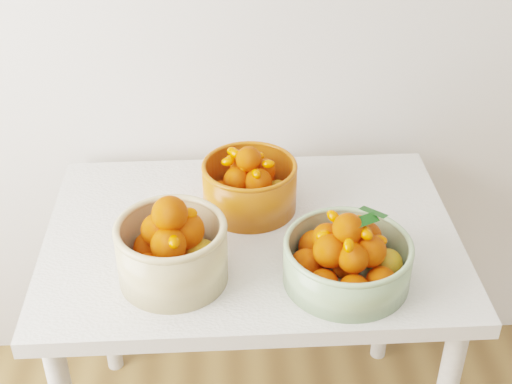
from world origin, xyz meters
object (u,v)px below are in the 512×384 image
(bowl_cream, at_px, (172,249))
(bowl_green, at_px, (347,258))
(bowl_orange, at_px, (250,185))
(table, at_px, (252,262))

(bowl_cream, height_order, bowl_green, bowl_cream)
(bowl_cream, bearing_deg, bowl_orange, 55.77)
(bowl_orange, bearing_deg, bowl_green, -56.26)
(bowl_cream, height_order, bowl_orange, bowl_cream)
(bowl_green, height_order, bowl_orange, bowl_green)
(bowl_cream, relative_size, bowl_orange, 1.12)
(bowl_green, xyz_separation_m, bowl_orange, (-0.20, 0.30, 0.01))
(bowl_cream, distance_m, bowl_orange, 0.32)
(table, relative_size, bowl_cream, 3.10)
(table, bearing_deg, bowl_orange, 89.44)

